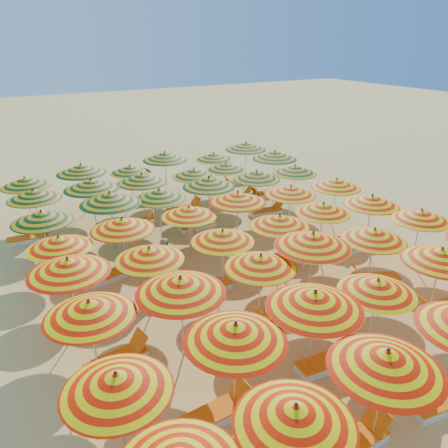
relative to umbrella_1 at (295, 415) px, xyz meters
The scene contains 70 objects.
ground 9.61m from the umbrella_1, 66.31° to the left, with size 120.00×120.00×0.00m, color #E9B867.
umbrella_1 is the anchor object (origin of this frame).
umbrella_2 2.41m from the umbrella_1, ahead, with size 3.19×3.19×2.55m.
umbrella_6 3.46m from the umbrella_1, 136.47° to the left, with size 2.42×2.42×2.38m.
umbrella_7 2.43m from the umbrella_1, 84.63° to the left, with size 2.45×2.45×2.53m.
umbrella_8 3.55m from the umbrella_1, 44.03° to the left, with size 3.24×3.24×2.60m.
umbrella_9 5.40m from the umbrella_1, 27.14° to the left, with size 2.39×2.39×2.27m.
umbrella_10 8.04m from the umbrella_1, 18.56° to the left, with size 2.57×2.57×2.47m.
umbrella_12 5.61m from the umbrella_1, 114.70° to the left, with size 2.37×2.37×2.43m.
umbrella_13 4.79m from the umbrella_1, 90.28° to the left, with size 2.57×2.57×2.58m.
umbrella_14 5.84m from the umbrella_1, 61.66° to the left, with size 2.86×2.86×2.35m.
umbrella_15 7.02m from the umbrella_1, 47.11° to the left, with size 2.99×2.99×2.62m.
umbrella_16 8.63m from the umbrella_1, 33.62° to the left, with size 2.95×2.95×2.36m.
umbrella_17 11.34m from the umbrella_1, 27.03° to the left, with size 2.81×2.81×2.35m.
umbrella_18 7.79m from the umbrella_1, 107.55° to the left, with size 2.70×2.70×2.53m.
umbrella_19 7.33m from the umbrella_1, 89.50° to the left, with size 2.47×2.47×2.32m.
umbrella_20 7.79m from the umbrella_1, 69.79° to the left, with size 2.49×2.49×2.34m.
umbrella_21 9.01m from the umbrella_1, 55.16° to the left, with size 2.37×2.37×2.35m.
umbrella_22 10.60m from the umbrella_1, 45.65° to the left, with size 2.32×2.32×2.34m.
umbrella_23 12.02m from the umbrella_1, 36.62° to the left, with size 2.99×2.99×2.39m.
umbrella_24 9.92m from the umbrella_1, 102.92° to the left, with size 2.60×2.60×2.28m.
umbrella_25 9.78m from the umbrella_1, 90.06° to the left, with size 2.39×2.39×2.43m.
umbrella_26 10.36m from the umbrella_1, 74.79° to the left, with size 2.25×2.25×2.29m.
umbrella_27 11.12m from the umbrella_1, 63.67° to the left, with size 2.93×2.93×2.52m.
umbrella_28 12.41m from the umbrella_1, 52.46° to the left, with size 2.78×2.78×2.38m.
umbrella_29 13.83m from the umbrella_1, 43.85° to the left, with size 2.35×2.35×2.38m.
umbrella_30 12.25m from the umbrella_1, 101.16° to the left, with size 3.00×3.00×2.41m.
umbrella_31 12.22m from the umbrella_1, 88.68° to the left, with size 2.89×2.89×2.62m.
umbrella_32 12.44m from the umbrella_1, 78.93° to the left, with size 2.99×2.99×2.39m.
umbrella_33 13.18m from the umbrella_1, 68.58° to the left, with size 3.06×3.06×2.55m.
umbrella_34 14.51m from the umbrella_1, 58.84° to the left, with size 2.86×2.86×2.41m.
umbrella_35 15.76m from the umbrella_1, 51.62° to the left, with size 2.58×2.58×2.37m.
umbrella_36 15.04m from the umbrella_1, 98.62° to the left, with size 2.64×2.64×2.39m.
umbrella_37 14.50m from the umbrella_1, 89.56° to the left, with size 2.93×2.93×2.59m.
umbrella_38 14.71m from the umbrella_1, 80.39° to the left, with size 3.00×3.00×2.49m.
umbrella_39 15.34m from the umbrella_1, 70.40° to the left, with size 2.63×2.63×2.34m.
umbrella_40 16.56m from the umbrella_1, 64.13° to the left, with size 2.44×2.44×2.24m.
umbrella_41 17.70m from the umbrella_1, 55.20° to the left, with size 2.96×2.96×2.62m.
umbrella_42 17.09m from the umbrella_1, 97.83° to the left, with size 2.96×2.96×2.38m.
umbrella_43 17.16m from the umbrella_1, 89.01° to the left, with size 3.16×3.16×2.59m.
umbrella_44 17.16m from the umbrella_1, 80.95° to the left, with size 2.25×2.25×2.24m.
umbrella_45 17.97m from the umbrella_1, 74.47° to the left, with size 2.80×2.80×2.61m.
umbrella_46 18.61m from the umbrella_1, 65.79° to the left, with size 2.32×2.32×2.27m.
umbrella_47 19.85m from the umbrella_1, 59.99° to the left, with size 2.71×2.71×2.59m.
lounger_2 2.74m from the umbrella_1, ahead, with size 1.75×0.63×0.69m.
lounger_3 5.04m from the umbrella_1, ahead, with size 1.80×0.82×0.69m.
lounger_5 3.08m from the umbrella_1, 96.64° to the left, with size 1.76×0.66×0.69m.
lounger_6 4.42m from the umbrella_1, 37.18° to the left, with size 1.78×0.73×0.69m.
lounger_7 8.72m from the umbrella_1, 16.86° to the left, with size 1.78×0.75×0.69m.
lounger_9 5.95m from the umbrella_1, 108.12° to the left, with size 1.80×0.84×0.69m.
lounger_10 6.21m from the umbrella_1, 56.18° to the left, with size 1.79×0.78×0.69m.
lounger_11 9.33m from the umbrella_1, 32.42° to the left, with size 1.82×1.24×0.69m.
lounger_12 7.79m from the umbrella_1, 85.68° to the left, with size 1.82×1.18×0.69m.
lounger_13 7.92m from the umbrella_1, 74.18° to the left, with size 1.74×0.60×0.69m.
lounger_14 9.05m from the umbrella_1, 58.29° to the left, with size 1.78×0.76×0.69m.
lounger_15 10.45m from the umbrella_1, 48.41° to the left, with size 1.82×1.24×0.69m.
lounger_16 11.66m from the umbrella_1, 38.08° to the left, with size 1.80×0.86×0.69m.
lounger_17 10.13m from the umbrella_1, 93.50° to the left, with size 1.82×0.95×0.69m.
lounger_18 12.51m from the umbrella_1, 98.71° to the left, with size 1.74×0.60×0.69m.
lounger_19 13.27m from the umbrella_1, 71.26° to the left, with size 1.74×0.59×0.69m.
lounger_20 14.87m from the umbrella_1, 56.62° to the left, with size 1.79×0.80×0.69m.
lounger_21 15.23m from the umbrella_1, 100.51° to the left, with size 1.77×0.72×0.69m.
lounger_22 14.51m from the umbrella_1, 82.20° to the left, with size 1.83×1.12×0.69m.
lounger_23 15.52m from the umbrella_1, 72.45° to the left, with size 1.73×0.58×0.69m.
lounger_24 16.89m from the umbrella_1, 62.21° to the left, with size 1.83×1.11×0.69m.
lounger_25 17.45m from the umbrella_1, 56.78° to the left, with size 1.75×0.63×0.69m.
lounger_26 17.27m from the umbrella_1, 78.93° to the left, with size 1.82×0.94×0.69m.
lounger_27 19.75m from the umbrella_1, 61.64° to the left, with size 1.81×0.89×0.69m.
beachgoer_a 11.25m from the umbrella_1, 73.48° to the left, with size 0.57×0.37×1.57m, color tan.
beachgoer_b 9.17m from the umbrella_1, 82.00° to the left, with size 0.77×0.60×1.59m, color tan.
Camera 1 is at (-7.73, -12.93, 8.30)m, focal length 35.00 mm.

